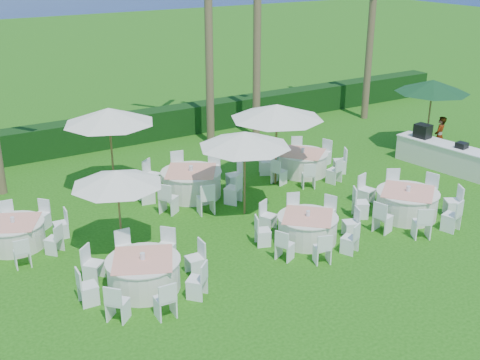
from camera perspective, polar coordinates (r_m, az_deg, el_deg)
The scene contains 16 objects.
ground at distance 15.76m, azimuth 5.69°, elevation -8.02°, with size 120.00×120.00×0.00m, color #1B4E0D.
hedge at distance 25.38m, azimuth -10.64°, elevation 4.83°, with size 34.00×1.00×1.20m, color black.
banquet_table_a at distance 14.70m, azimuth -9.12°, elevation -8.69°, with size 3.13×3.13×0.95m.
banquet_table_b at distance 16.83m, azimuth 6.41°, elevation -4.51°, with size 2.90×2.90×0.90m.
banquet_table_c at distance 18.84m, azimuth 15.54°, elevation -2.13°, with size 3.25×3.25×0.99m.
banquet_table_d at distance 17.53m, azimuth -20.59°, elevation -4.79°, with size 2.86×2.86×0.88m.
banquet_table_e at distance 19.70m, azimuth -4.63°, elevation -0.24°, with size 3.48×3.48×1.04m.
banquet_table_f at distance 21.68m, azimuth 5.95°, elevation 1.67°, with size 3.11×3.11×0.95m.
umbrella_a at distance 15.71m, azimuth -11.61°, elevation 0.20°, with size 2.40×2.40×2.35m.
umbrella_b at distance 17.64m, azimuth 0.45°, elevation 3.90°, with size 2.78×2.78×2.63m.
umbrella_c at distance 19.62m, azimuth -12.34°, elevation 5.98°, with size 2.94×2.94×2.90m.
umbrella_d at distance 20.01m, azimuth 3.52°, elevation 6.49°, with size 3.14×3.14×2.80m.
umbrella_green at distance 24.61m, azimuth 17.80°, elevation 8.46°, with size 2.86×2.86×2.85m.
buffet_table at distance 23.13m, azimuth 19.16°, elevation 2.11°, with size 1.49×4.21×1.47m.
staff_person at distance 24.48m, azimuth 18.38°, elevation 3.94°, with size 0.58×0.38×1.59m, color gray.
palm_d at distance 24.76m, azimuth 1.66°, elevation 15.89°, with size 4.29×4.35×9.67m.
Camera 1 is at (-8.38, -10.86, 7.76)m, focal length 45.00 mm.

